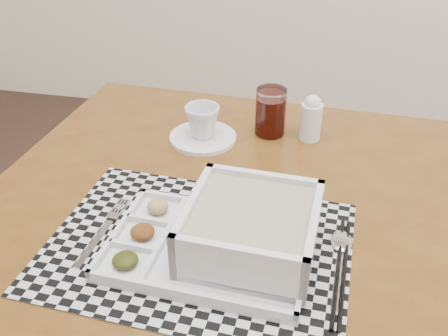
{
  "coord_description": "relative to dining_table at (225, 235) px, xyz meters",
  "views": [
    {
      "loc": [
        -0.16,
        0.05,
        1.25
      ],
      "look_at": [
        -0.31,
        0.76,
        0.78
      ],
      "focal_mm": 40.0,
      "sensor_mm": 36.0,
      "label": 1
    }
  ],
  "objects": [
    {
      "name": "cup",
      "position": [
        -0.1,
        0.23,
        0.12
      ],
      "size": [
        0.09,
        0.09,
        0.07
      ],
      "primitive_type": "imported",
      "rotation": [
        0.0,
        0.0,
        -0.24
      ],
      "color": "silver",
      "rests_on": "saucer"
    },
    {
      "name": "juice_glass",
      "position": [
        0.04,
        0.29,
        0.12
      ],
      "size": [
        0.07,
        0.07,
        0.11
      ],
      "color": "white",
      "rests_on": "dining_table"
    },
    {
      "name": "chopsticks",
      "position": [
        0.21,
        -0.13,
        0.08
      ],
      "size": [
        0.03,
        0.24,
        0.01
      ],
      "color": "black",
      "rests_on": "placemat"
    },
    {
      "name": "saucer",
      "position": [
        -0.1,
        0.23,
        0.08
      ],
      "size": [
        0.15,
        0.15,
        0.01
      ],
      "primitive_type": "cylinder",
      "color": "silver",
      "rests_on": "dining_table"
    },
    {
      "name": "dining_table",
      "position": [
        0.0,
        0.0,
        0.0
      ],
      "size": [
        0.97,
        0.97,
        0.69
      ],
      "color": "#4D250E",
      "rests_on": "ground"
    },
    {
      "name": "spoon",
      "position": [
        0.21,
        -0.08,
        0.08
      ],
      "size": [
        0.04,
        0.18,
        0.01
      ],
      "color": "silver",
      "rests_on": "placemat"
    },
    {
      "name": "placemat",
      "position": [
        -0.02,
        -0.12,
        0.07
      ],
      "size": [
        0.51,
        0.38,
        0.0
      ],
      "primitive_type": "cube",
      "rotation": [
        0.0,
        0.0,
        -0.05
      ],
      "color": "#B1B0B8",
      "rests_on": "dining_table"
    },
    {
      "name": "serving_tray",
      "position": [
        0.05,
        -0.12,
        0.11
      ],
      "size": [
        0.34,
        0.24,
        0.09
      ],
      "color": "silver",
      "rests_on": "placemat"
    },
    {
      "name": "fork",
      "position": [
        -0.19,
        -0.11,
        0.08
      ],
      "size": [
        0.03,
        0.19,
        0.0
      ],
      "color": "silver",
      "rests_on": "placemat"
    },
    {
      "name": "creamer_bottle",
      "position": [
        0.13,
        0.29,
        0.12
      ],
      "size": [
        0.05,
        0.05,
        0.11
      ],
      "color": "silver",
      "rests_on": "dining_table"
    }
  ]
}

